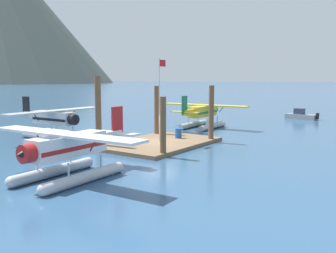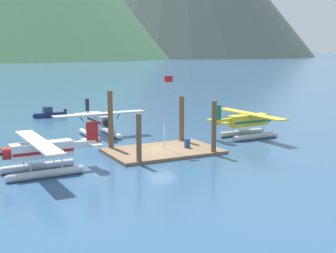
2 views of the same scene
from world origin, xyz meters
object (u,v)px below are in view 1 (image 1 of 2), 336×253
(boat_grey_open_se, at_px, (300,116))
(flagpole, at_px, (160,90))
(seaplane_silver_bow_left, at_px, (54,122))
(fuel_drum, at_px, (178,133))
(seaplane_yellow_stbd_fwd, at_px, (203,114))
(seaplane_white_port_aft, at_px, (68,152))

(boat_grey_open_se, bearing_deg, flagpole, 170.92)
(seaplane_silver_bow_left, bearing_deg, flagpole, -73.56)
(boat_grey_open_se, bearing_deg, fuel_drum, 171.23)
(fuel_drum, xyz_separation_m, boat_grey_open_se, (25.27, -3.90, -0.25))
(seaplane_yellow_stbd_fwd, distance_m, boat_grey_open_se, 17.36)
(fuel_drum, height_order, boat_grey_open_se, boat_grey_open_se)
(fuel_drum, bearing_deg, seaplane_white_port_aft, -172.17)
(fuel_drum, bearing_deg, seaplane_silver_bow_left, 115.69)
(flagpole, distance_m, seaplane_silver_bow_left, 11.07)
(seaplane_silver_bow_left, xyz_separation_m, boat_grey_open_se, (30.41, -14.58, -1.09))
(flagpole, relative_size, seaplane_yellow_stbd_fwd, 0.68)
(seaplane_yellow_stbd_fwd, height_order, seaplane_white_port_aft, same)
(fuel_drum, bearing_deg, seaplane_yellow_stbd_fwd, 16.04)
(seaplane_silver_bow_left, height_order, seaplane_white_port_aft, same)
(flagpole, xyz_separation_m, boat_grey_open_se, (27.40, -4.38, -4.13))
(seaplane_yellow_stbd_fwd, relative_size, boat_grey_open_se, 2.15)
(seaplane_white_port_aft, relative_size, boat_grey_open_se, 2.15)
(fuel_drum, xyz_separation_m, seaplane_yellow_stbd_fwd, (9.23, 2.65, 0.84))
(flagpole, distance_m, seaplane_yellow_stbd_fwd, 11.95)
(flagpole, bearing_deg, fuel_drum, -12.76)
(seaplane_silver_bow_left, bearing_deg, fuel_drum, -64.31)
(seaplane_silver_bow_left, height_order, seaplane_yellow_stbd_fwd, same)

